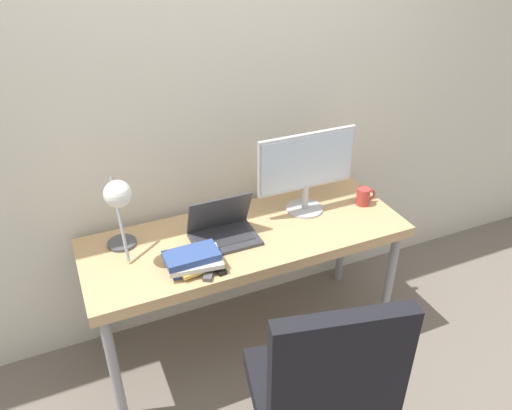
{
  "coord_description": "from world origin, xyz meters",
  "views": [
    {
      "loc": [
        -0.82,
        -1.67,
        2.22
      ],
      "look_at": [
        0.04,
        0.28,
        0.93
      ],
      "focal_mm": 35.0,
      "sensor_mm": 36.0,
      "label": 1
    }
  ],
  "objects_px": {
    "laptop": "(223,230)",
    "book_stack": "(194,259)",
    "desk_lamp": "(118,203)",
    "office_chair": "(324,389)",
    "monitor": "(307,167)",
    "mug": "(364,196)"
  },
  "relations": [
    {
      "from": "laptop",
      "to": "office_chair",
      "type": "bearing_deg",
      "value": -85.65
    },
    {
      "from": "laptop",
      "to": "desk_lamp",
      "type": "xyz_separation_m",
      "value": [
        -0.49,
        0.01,
        0.27
      ]
    },
    {
      "from": "monitor",
      "to": "office_chair",
      "type": "xyz_separation_m",
      "value": [
        -0.45,
        -1.0,
        -0.41
      ]
    },
    {
      "from": "laptop",
      "to": "book_stack",
      "type": "height_order",
      "value": "laptop"
    },
    {
      "from": "laptop",
      "to": "desk_lamp",
      "type": "relative_size",
      "value": 0.74
    },
    {
      "from": "book_stack",
      "to": "mug",
      "type": "xyz_separation_m",
      "value": [
        1.06,
        0.17,
        0.0
      ]
    },
    {
      "from": "mug",
      "to": "book_stack",
      "type": "bearing_deg",
      "value": -171.08
    },
    {
      "from": "laptop",
      "to": "book_stack",
      "type": "distance_m",
      "value": 0.27
    },
    {
      "from": "monitor",
      "to": "desk_lamp",
      "type": "height_order",
      "value": "monitor"
    },
    {
      "from": "desk_lamp",
      "to": "book_stack",
      "type": "xyz_separation_m",
      "value": [
        0.28,
        -0.18,
        -0.28
      ]
    },
    {
      "from": "monitor",
      "to": "desk_lamp",
      "type": "distance_m",
      "value": 1.01
    },
    {
      "from": "monitor",
      "to": "book_stack",
      "type": "bearing_deg",
      "value": -160.86
    },
    {
      "from": "laptop",
      "to": "mug",
      "type": "relative_size",
      "value": 2.78
    },
    {
      "from": "desk_lamp",
      "to": "office_chair",
      "type": "distance_m",
      "value": 1.18
    },
    {
      "from": "desk_lamp",
      "to": "laptop",
      "type": "bearing_deg",
      "value": -1.12
    },
    {
      "from": "desk_lamp",
      "to": "book_stack",
      "type": "bearing_deg",
      "value": -32.88
    },
    {
      "from": "laptop",
      "to": "book_stack",
      "type": "relative_size",
      "value": 1.21
    },
    {
      "from": "book_stack",
      "to": "mug",
      "type": "bearing_deg",
      "value": 8.92
    },
    {
      "from": "book_stack",
      "to": "mug",
      "type": "height_order",
      "value": "mug"
    },
    {
      "from": "office_chair",
      "to": "mug",
      "type": "relative_size",
      "value": 9.2
    },
    {
      "from": "desk_lamp",
      "to": "monitor",
      "type": "bearing_deg",
      "value": 4.19
    },
    {
      "from": "office_chair",
      "to": "book_stack",
      "type": "height_order",
      "value": "office_chair"
    }
  ]
}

